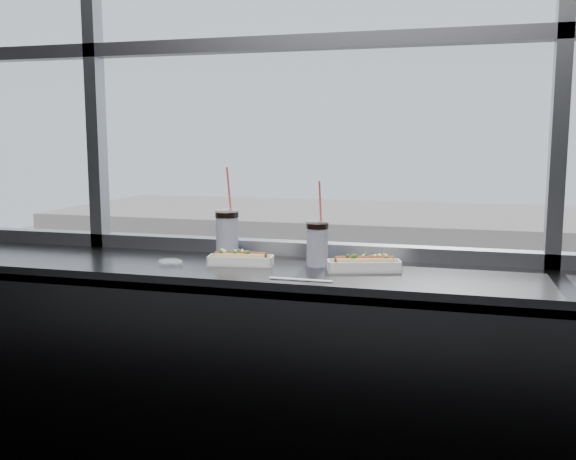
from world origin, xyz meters
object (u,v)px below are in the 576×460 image
(soda_cup_left, at_px, (227,231))
(soda_cup_right, at_px, (317,241))
(hotdog_tray_left, at_px, (241,259))
(pedestrian_a, at_px, (339,363))
(car_far_b, at_px, (529,424))
(car_far_a, at_px, (224,387))
(tree_center, at_px, (463,327))
(loose_straw, at_px, (301,280))
(car_near_a, at_px, (23,458))
(hotdog_tray_right, at_px, (364,264))
(pedestrian_b, at_px, (420,373))
(tree_left, at_px, (266,311))
(wrapper, at_px, (171,262))

(soda_cup_left, distance_m, soda_cup_right, 0.43)
(hotdog_tray_left, relative_size, pedestrian_a, 0.12)
(car_far_b, xyz_separation_m, car_far_a, (-13.37, 0.00, 0.13))
(hotdog_tray_left, distance_m, soda_cup_left, 0.22)
(pedestrian_a, relative_size, tree_center, 0.41)
(loose_straw, height_order, car_near_a, loose_straw)
(car_near_a, bearing_deg, hotdog_tray_right, -144.72)
(soda_cup_left, bearing_deg, car_far_a, 111.47)
(soda_cup_left, distance_m, car_far_a, 28.19)
(car_far_a, bearing_deg, soda_cup_right, -151.72)
(pedestrian_a, bearing_deg, pedestrian_b, -88.41)
(hotdog_tray_right, bearing_deg, pedestrian_b, 76.12)
(tree_left, xyz_separation_m, tree_center, (9.85, 0.00, -0.09))
(tree_left, relative_size, tree_center, 1.02)
(car_far_a, relative_size, tree_left, 1.14)
(tree_center, bearing_deg, wrapper, -92.63)
(hotdog_tray_left, xyz_separation_m, soda_cup_left, (-0.12, 0.16, 0.09))
(soda_cup_right, bearing_deg, pedestrian_a, 100.54)
(soda_cup_right, distance_m, pedestrian_a, 31.18)
(hotdog_tray_right, height_order, tree_center, hotdog_tray_right)
(hotdog_tray_left, height_order, tree_left, hotdog_tray_left)
(loose_straw, xyz_separation_m, pedestrian_a, (-5.34, 28.95, -10.94))
(loose_straw, xyz_separation_m, car_near_a, (-14.68, 16.49, -11.12))
(soda_cup_left, height_order, pedestrian_a, soda_cup_left)
(car_near_a, distance_m, tree_left, 13.52)
(car_far_a, xyz_separation_m, pedestrian_b, (8.67, 4.58, -0.13))
(pedestrian_a, bearing_deg, tree_left, 96.99)
(hotdog_tray_left, bearing_deg, car_far_b, 72.32)
(tree_left, bearing_deg, hotdog_tray_right, -71.75)
(wrapper, xyz_separation_m, car_far_a, (-9.33, 24.34, -11.00))
(wrapper, relative_size, car_far_a, 0.02)
(tree_center, bearing_deg, car_near_a, -142.09)
(soda_cup_left, height_order, pedestrian_b, soda_cup_left)
(loose_straw, bearing_deg, wrapper, 166.32)
(hotdog_tray_left, bearing_deg, car_far_a, 102.72)
(soda_cup_right, height_order, car_near_a, soda_cup_right)
(soda_cup_right, distance_m, car_far_b, 26.90)
(tree_left, bearing_deg, car_near_a, -114.84)
(car_near_a, distance_m, pedestrian_b, 18.41)
(hotdog_tray_left, xyz_separation_m, pedestrian_b, (-0.93, 28.85, -11.13))
(car_near_a, distance_m, pedestrian_a, 15.58)
(hotdog_tray_right, xyz_separation_m, tree_center, (0.53, 28.26, -8.43))
(wrapper, height_order, car_far_b, wrapper)
(soda_cup_right, relative_size, loose_straw, 1.47)
(car_near_a, distance_m, tree_center, 19.72)
(car_far_a, bearing_deg, tree_left, -5.00)
(hotdog_tray_right, height_order, car_near_a, hotdog_tray_right)
(car_near_a, bearing_deg, wrapper, -146.39)
(soda_cup_left, height_order, soda_cup_right, soda_cup_left)
(loose_straw, relative_size, tree_center, 0.04)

